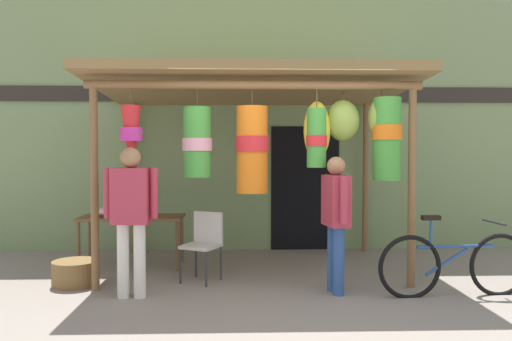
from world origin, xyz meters
name	(u,v)px	position (x,y,z in m)	size (l,w,h in m)	color
ground_plane	(281,292)	(0.00, 0.00, 0.00)	(30.00, 30.00, 0.00)	gray
shop_facade	(268,125)	(0.00, 2.61, 2.03)	(11.39, 0.29, 4.05)	#7A9360
market_stall_canopy	(261,104)	(-0.19, 0.92, 2.21)	(4.16, 2.65, 2.61)	brown
display_table	(132,222)	(-1.96, 1.34, 0.63)	(1.41, 0.61, 0.70)	brown
flower_heap_on_table	(126,211)	(-2.04, 1.34, 0.77)	(0.80, 0.56, 0.14)	pink
folding_chair	(204,240)	(-0.91, 0.55, 0.50)	(0.54, 0.54, 0.84)	beige
wicker_basket_spare	(75,273)	(-2.43, 0.39, 0.14)	(0.54, 0.54, 0.29)	brown
parked_bicycle	(455,265)	(1.89, -0.21, 0.35)	(1.75, 0.44, 0.92)	black
vendor_in_orange	(336,213)	(0.61, -0.05, 0.90)	(0.28, 0.59, 1.53)	#2D5193
customer_foreground	(131,209)	(-1.65, -0.16, 0.97)	(0.59, 0.24, 1.64)	silver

